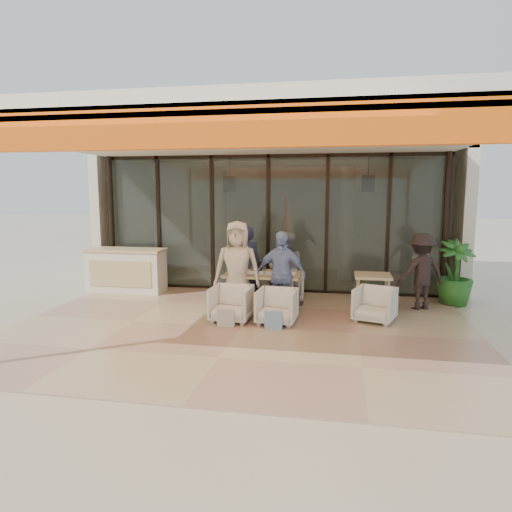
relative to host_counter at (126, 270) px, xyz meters
The scene contains 21 objects.
ground 4.03m from the host_counter, 35.11° to the right, with size 70.00×70.00×0.00m, color #C6B293.
terrace_floor 4.02m from the host_counter, 35.11° to the right, with size 8.00×6.00×0.01m, color tan.
terrace_structure 4.96m from the host_counter, 38.10° to the right, with size 8.00×6.00×3.40m.
glass_storefront 3.51m from the host_counter, 12.18° to the left, with size 8.08×0.10×3.20m.
interior_block 4.77m from the host_counter, 42.70° to the left, with size 9.05×3.62×3.52m.
host_counter is the anchor object (origin of this frame).
dining_table 3.55m from the host_counter, 15.50° to the right, with size 1.50×0.90×0.93m.
chair_far_left 3.00m from the host_counter, ahead, with size 0.68×0.64×0.70m, color white.
chair_far_right 3.84m from the host_counter, ahead, with size 0.65×0.61×0.67m, color white.
chair_near_left 3.56m from the host_counter, 32.39° to the right, with size 0.71×0.66×0.73m, color white.
chair_near_right 4.29m from the host_counter, 26.36° to the right, with size 0.68×0.64×0.70m, color white.
diner_navy 3.05m from the host_counter, ahead, with size 0.60×0.39×1.65m, color #181E35.
diner_grey 3.88m from the host_counter, ahead, with size 0.75×0.58×1.54m, color #5E5E63.
diner_cream 3.33m from the host_counter, 25.06° to the right, with size 0.89×0.58×1.81m, color beige.
diner_periwinkle 4.10m from the host_counter, 20.07° to the right, with size 0.96×0.40×1.63m, color #7C96CF.
tote_bag_cream 3.80m from the host_counter, 37.52° to the right, with size 0.30×0.10×0.34m, color silver.
tote_bag_blue 4.49m from the host_counter, 30.95° to the right, with size 0.30×0.10×0.34m, color #99BFD8.
side_table 5.62m from the host_counter, ahead, with size 0.70×0.70×0.74m.
side_chair 5.76m from the host_counter, 14.67° to the right, with size 0.69×0.64×0.71m, color white.
standing_woman 6.54m from the host_counter, ahead, with size 1.00×0.58×1.55m, color black.
potted_palm 7.29m from the host_counter, ahead, with size 0.77×0.77×1.37m, color #1E5919.
Camera 1 is at (1.66, -7.50, 2.37)m, focal length 32.00 mm.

